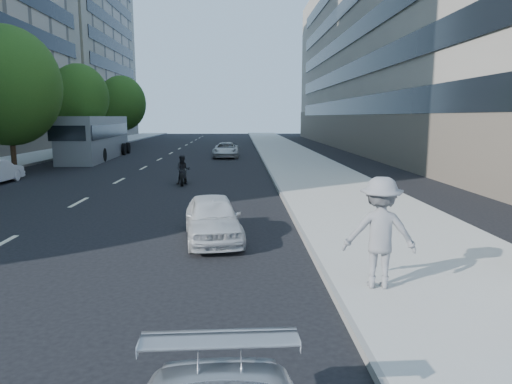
{
  "coord_description": "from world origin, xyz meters",
  "views": [
    {
      "loc": [
        -0.26,
        -9.55,
        3.28
      ],
      "look_at": [
        0.15,
        1.99,
        1.37
      ],
      "focal_mm": 32.0,
      "sensor_mm": 36.0,
      "label": 1
    }
  ],
  "objects_px": {
    "jogger": "(380,233)",
    "white_sedan_near": "(213,218)",
    "bus": "(96,138)",
    "white_sedan_far": "(226,150)",
    "motorcycle": "(183,171)"
  },
  "relations": [
    {
      "from": "motorcycle",
      "to": "bus",
      "type": "xyz_separation_m",
      "value": [
        -8.49,
        14.08,
        1.0
      ]
    },
    {
      "from": "white_sedan_near",
      "to": "motorcycle",
      "type": "distance_m",
      "value": 10.46
    },
    {
      "from": "bus",
      "to": "white_sedan_near",
      "type": "bearing_deg",
      "value": -69.07
    },
    {
      "from": "white_sedan_near",
      "to": "motorcycle",
      "type": "bearing_deg",
      "value": 93.53
    },
    {
      "from": "white_sedan_near",
      "to": "white_sedan_far",
      "type": "height_order",
      "value": "same"
    },
    {
      "from": "jogger",
      "to": "white_sedan_near",
      "type": "bearing_deg",
      "value": -40.56
    },
    {
      "from": "bus",
      "to": "jogger",
      "type": "bearing_deg",
      "value": -66.39
    },
    {
      "from": "white_sedan_near",
      "to": "motorcycle",
      "type": "height_order",
      "value": "motorcycle"
    },
    {
      "from": "white_sedan_far",
      "to": "bus",
      "type": "relative_size",
      "value": 0.36
    },
    {
      "from": "jogger",
      "to": "bus",
      "type": "xyz_separation_m",
      "value": [
        -13.82,
        28.27,
        0.46
      ]
    },
    {
      "from": "jogger",
      "to": "motorcycle",
      "type": "distance_m",
      "value": 15.17
    },
    {
      "from": "jogger",
      "to": "motorcycle",
      "type": "height_order",
      "value": "jogger"
    },
    {
      "from": "white_sedan_far",
      "to": "bus",
      "type": "xyz_separation_m",
      "value": [
        -10.15,
        -0.77,
        1.03
      ]
    },
    {
      "from": "motorcycle",
      "to": "bus",
      "type": "relative_size",
      "value": 0.17
    },
    {
      "from": "white_sedan_near",
      "to": "jogger",
      "type": "bearing_deg",
      "value": -57.67
    }
  ]
}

